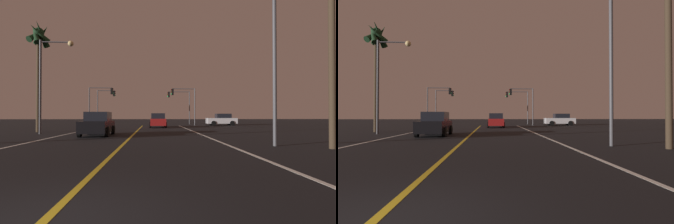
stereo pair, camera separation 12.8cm
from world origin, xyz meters
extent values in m
cube|color=silver|center=(5.13, 13.87, 0.00)|extent=(0.16, 39.73, 0.01)
cube|color=silver|center=(-5.13, 13.87, 0.00)|extent=(0.16, 39.73, 0.01)
cube|color=gold|center=(0.00, 13.87, 0.00)|extent=(0.16, 39.73, 0.01)
cylinder|color=black|center=(-1.56, 14.39, 0.34)|extent=(0.22, 0.68, 0.68)
cylinder|color=black|center=(-3.36, 14.39, 0.34)|extent=(0.22, 0.68, 0.68)
cylinder|color=black|center=(-1.56, 17.09, 0.34)|extent=(0.22, 0.68, 0.68)
cylinder|color=black|center=(-3.36, 17.09, 0.34)|extent=(0.22, 0.68, 0.68)
cube|color=black|center=(-2.46, 15.74, 0.66)|extent=(1.80, 4.30, 0.80)
cube|color=black|center=(-2.46, 15.99, 1.38)|extent=(1.60, 2.10, 0.64)
cube|color=red|center=(-1.86, 17.84, 0.76)|extent=(0.24, 0.08, 0.16)
cube|color=red|center=(-3.06, 17.84, 0.76)|extent=(0.24, 0.08, 0.16)
cylinder|color=black|center=(1.17, 29.96, 0.34)|extent=(0.22, 0.68, 0.68)
cylinder|color=black|center=(2.97, 29.96, 0.34)|extent=(0.22, 0.68, 0.68)
cylinder|color=black|center=(1.17, 27.26, 0.34)|extent=(0.22, 0.68, 0.68)
cylinder|color=black|center=(2.97, 27.26, 0.34)|extent=(0.22, 0.68, 0.68)
cube|color=maroon|center=(2.07, 28.61, 0.66)|extent=(1.80, 4.30, 0.80)
cube|color=black|center=(2.07, 28.36, 1.38)|extent=(1.60, 2.10, 0.64)
cube|color=red|center=(1.47, 26.51, 0.76)|extent=(0.24, 0.08, 0.16)
cube|color=red|center=(2.67, 26.51, 0.76)|extent=(0.24, 0.08, 0.16)
cylinder|color=black|center=(10.12, 33.84, 0.34)|extent=(0.68, 0.22, 0.68)
cylinder|color=black|center=(10.12, 35.64, 0.34)|extent=(0.68, 0.22, 0.68)
cylinder|color=black|center=(12.82, 33.84, 0.34)|extent=(0.68, 0.22, 0.68)
cylinder|color=black|center=(12.82, 35.64, 0.34)|extent=(0.68, 0.22, 0.68)
cube|color=silver|center=(11.47, 34.74, 0.66)|extent=(4.30, 1.80, 0.80)
cube|color=black|center=(11.72, 34.74, 1.38)|extent=(2.10, 1.60, 0.64)
cube|color=red|center=(13.57, 34.14, 0.76)|extent=(0.08, 0.24, 0.16)
cube|color=red|center=(13.57, 35.34, 0.76)|extent=(0.08, 0.24, 0.16)
cylinder|color=#4C4C51|center=(7.46, 34.23, 2.66)|extent=(0.14, 0.14, 5.31)
cylinder|color=#4C4C51|center=(5.87, 34.23, 5.26)|extent=(3.18, 0.10, 0.10)
cube|color=black|center=(4.28, 34.23, 4.81)|extent=(0.28, 0.36, 0.90)
sphere|color=#3A0605|center=(4.12, 34.23, 5.11)|extent=(0.20, 0.20, 0.20)
sphere|color=#3C2706|center=(4.12, 34.23, 4.81)|extent=(0.20, 0.20, 0.20)
sphere|color=#19E059|center=(4.12, 34.23, 4.51)|extent=(0.20, 0.20, 0.20)
cylinder|color=#4C4C51|center=(-7.46, 34.23, 2.69)|extent=(0.14, 0.14, 5.38)
cylinder|color=#4C4C51|center=(-5.90, 34.23, 5.33)|extent=(3.11, 0.10, 0.10)
cube|color=black|center=(-4.35, 34.23, 4.88)|extent=(0.28, 0.36, 0.90)
sphere|color=#3A0605|center=(-4.19, 34.23, 5.18)|extent=(0.20, 0.20, 0.20)
sphere|color=#3C2706|center=(-4.19, 34.23, 4.88)|extent=(0.20, 0.20, 0.20)
sphere|color=#19E059|center=(-4.19, 34.23, 4.58)|extent=(0.20, 0.20, 0.20)
cylinder|color=#4C4C51|center=(7.46, 39.73, 2.68)|extent=(0.14, 0.14, 5.37)
cylinder|color=#4C4C51|center=(5.77, 39.73, 5.32)|extent=(3.39, 0.10, 0.10)
cube|color=black|center=(4.07, 39.73, 4.87)|extent=(0.28, 0.36, 0.90)
sphere|color=#3A0605|center=(3.91, 39.73, 5.17)|extent=(0.20, 0.20, 0.20)
sphere|color=#3C2706|center=(3.91, 39.73, 4.87)|extent=(0.20, 0.20, 0.20)
sphere|color=#19E059|center=(3.91, 39.73, 4.57)|extent=(0.20, 0.20, 0.20)
cylinder|color=#4C4C51|center=(-7.46, 39.73, 2.75)|extent=(0.14, 0.14, 5.51)
cylinder|color=#4C4C51|center=(-6.15, 39.73, 5.46)|extent=(2.62, 0.10, 0.10)
cube|color=black|center=(-4.84, 39.73, 5.01)|extent=(0.28, 0.36, 0.90)
sphere|color=#3A0605|center=(-4.68, 39.73, 5.31)|extent=(0.20, 0.20, 0.20)
sphere|color=#3C2706|center=(-4.68, 39.73, 5.01)|extent=(0.20, 0.20, 0.20)
sphere|color=#19E059|center=(-4.68, 39.73, 4.71)|extent=(0.20, 0.20, 0.20)
cylinder|color=#4C4C51|center=(7.23, 8.83, 4.21)|extent=(0.18, 0.18, 8.43)
cylinder|color=#4C4C51|center=(-7.23, 17.57, 3.65)|extent=(0.18, 0.18, 7.31)
cylinder|color=#4C4C51|center=(-6.08, 17.57, 7.16)|extent=(2.30, 0.10, 0.10)
sphere|color=#F9D88C|center=(-4.94, 17.57, 7.06)|extent=(0.44, 0.44, 0.44)
cylinder|color=#423323|center=(9.25, 7.68, 4.51)|extent=(0.28, 0.28, 9.01)
cylinder|color=#473826|center=(-8.47, 20.16, 4.20)|extent=(0.36, 0.36, 8.41)
sphere|color=#19381E|center=(-8.47, 20.16, 8.66)|extent=(0.90, 0.90, 0.90)
cone|color=#19381E|center=(-8.19, 20.07, 8.51)|extent=(1.06, 1.91, 2.20)
cone|color=#19381E|center=(-8.33, 20.42, 8.51)|extent=(1.84, 1.33, 1.77)
cone|color=#19381E|center=(-8.75, 20.27, 8.51)|extent=(1.20, 1.96, 1.66)
cone|color=#19381E|center=(-8.69, 19.95, 8.51)|extent=(1.49, 1.55, 1.99)
cone|color=#19381E|center=(-8.31, 19.91, 8.51)|extent=(1.81, 1.46, 1.68)
camera|label=1|loc=(1.49, -3.31, 1.45)|focal=28.21mm
camera|label=2|loc=(1.62, -3.31, 1.45)|focal=28.21mm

